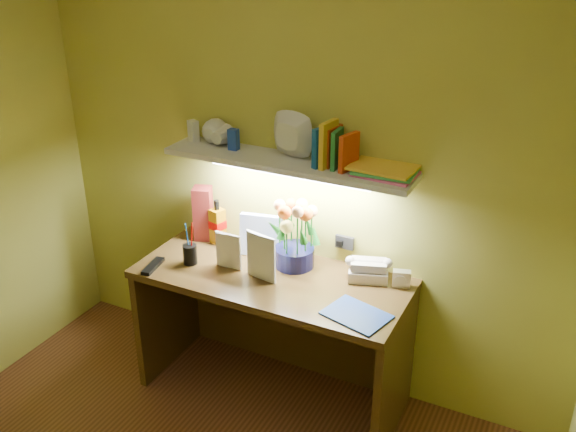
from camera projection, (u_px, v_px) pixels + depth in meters
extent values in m
cube|color=#3A260F|center=(272.00, 336.00, 3.42)|extent=(1.40, 0.60, 0.75)
cube|color=silver|center=(401.00, 279.00, 3.14)|extent=(0.10, 0.07, 0.09)
cube|color=maroon|center=(203.00, 213.00, 3.57)|extent=(0.13, 0.13, 0.31)
cylinder|color=black|center=(190.00, 248.00, 3.34)|extent=(0.10, 0.10, 0.18)
cube|color=black|center=(153.00, 266.00, 3.33)|extent=(0.08, 0.18, 0.02)
cube|color=#1E42AE|center=(356.00, 315.00, 2.93)|extent=(0.33, 0.27, 0.01)
imported|color=white|center=(216.00, 248.00, 3.32)|extent=(0.15, 0.02, 0.20)
imported|color=silver|center=(247.00, 251.00, 3.23)|extent=(0.18, 0.06, 0.25)
cube|color=silver|center=(287.00, 163.00, 3.17)|extent=(1.30, 0.25, 0.03)
imported|color=silver|center=(208.00, 137.00, 3.33)|extent=(0.13, 0.13, 0.10)
imported|color=silver|center=(216.00, 139.00, 3.29)|extent=(0.12, 0.12, 0.10)
imported|color=silver|center=(286.00, 154.00, 3.15)|extent=(0.28, 0.28, 0.06)
cube|color=silver|center=(193.00, 131.00, 3.40)|extent=(0.06, 0.06, 0.11)
cube|color=#1E42AE|center=(234.00, 139.00, 3.28)|extent=(0.05, 0.04, 0.11)
cube|color=#C33C15|center=(333.00, 146.00, 3.06)|extent=(0.04, 0.13, 0.19)
cube|color=gold|center=(328.00, 144.00, 3.03)|extent=(0.04, 0.14, 0.22)
cube|color=#114D93|center=(324.00, 147.00, 3.05)|extent=(0.08, 0.14, 0.19)
cube|color=#257835|center=(337.00, 149.00, 3.03)|extent=(0.03, 0.12, 0.19)
cube|color=#C33C15|center=(349.00, 152.00, 3.00)|extent=(0.06, 0.13, 0.18)
cube|color=#EC5AAC|center=(385.00, 174.00, 2.98)|extent=(0.29, 0.22, 0.01)
cube|color=#43B760|center=(385.00, 171.00, 2.97)|extent=(0.29, 0.22, 0.01)
cube|color=yellow|center=(384.00, 167.00, 2.98)|extent=(0.31, 0.23, 0.01)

